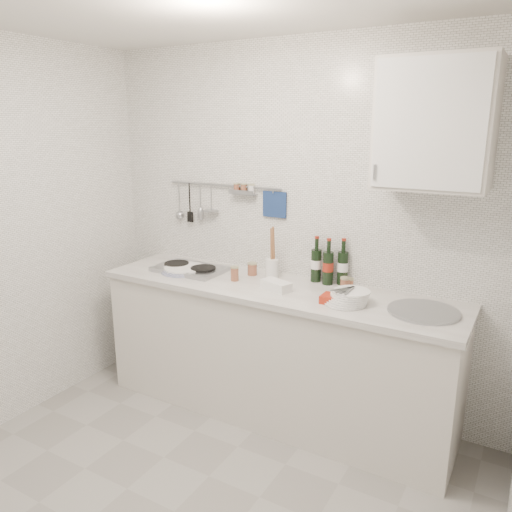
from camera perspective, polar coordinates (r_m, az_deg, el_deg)
The scene contains 15 objects.
floor at distance 2.95m, azimuth -9.32°, elevation -26.86°, with size 3.00×3.00×0.00m, color gray.
back_wall at distance 3.46m, azimuth 4.57°, elevation 3.11°, with size 3.00×0.02×2.50m, color silver.
counter at distance 3.47m, azimuth 2.21°, elevation -11.11°, with size 2.44×0.64×0.96m.
wall_rail at distance 3.69m, azimuth -4.02°, elevation 6.64°, with size 0.98×0.09×0.34m.
wall_cabinet at distance 2.93m, azimuth 19.80°, elevation 13.97°, with size 0.60×0.38×0.70m.
plate_stack_hob at distance 3.62m, azimuth -8.31°, elevation -1.53°, with size 0.31×0.30×0.04m.
plate_stack_sink at distance 3.01m, azimuth 10.49°, elevation -4.65°, with size 0.27×0.25×0.09m.
wine_bottles at distance 3.34m, azimuth 8.35°, elevation -0.55°, with size 0.25×0.12×0.31m.
butter_dish at distance 3.20m, azimuth 2.32°, elevation -3.39°, with size 0.20×0.10×0.06m, color white.
strawberry_punnet at distance 3.01m, azimuth 8.60°, elevation -4.87°, with size 0.11×0.11×0.05m, color #B52A14.
utensil_crock at distance 3.43m, azimuth 1.83°, elevation -1.13°, with size 0.09×0.09×0.37m.
jar_a at distance 3.51m, azimuth -0.43°, elevation -1.46°, with size 0.07×0.07×0.09m.
jar_b at distance 3.26m, azimuth 10.58°, elevation -3.14°, with size 0.06×0.06×0.07m.
jar_c at distance 3.24m, azimuth 10.17°, elevation -3.14°, with size 0.07×0.07×0.09m.
jar_d at distance 3.39m, azimuth -2.45°, elevation -2.01°, with size 0.06×0.06×0.10m.
Camera 1 is at (1.45, -1.66, 1.95)m, focal length 35.00 mm.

